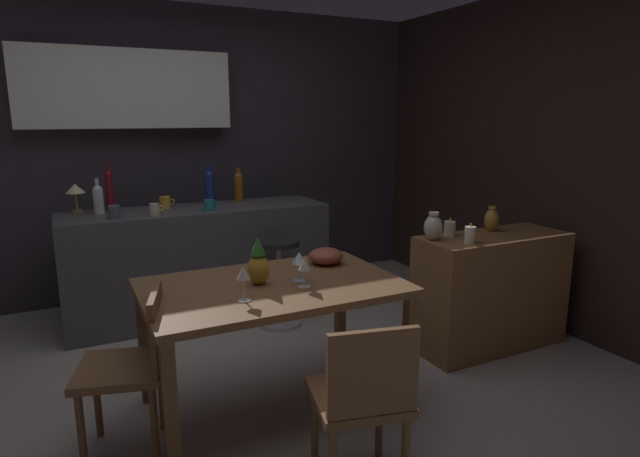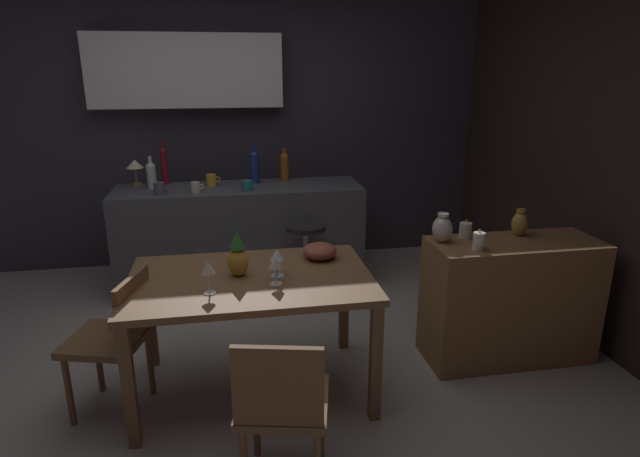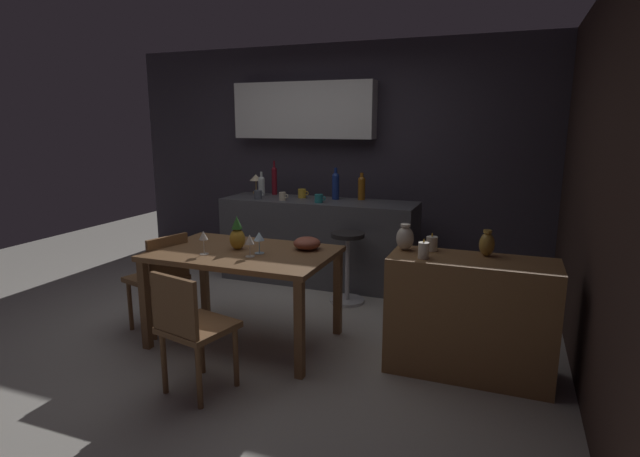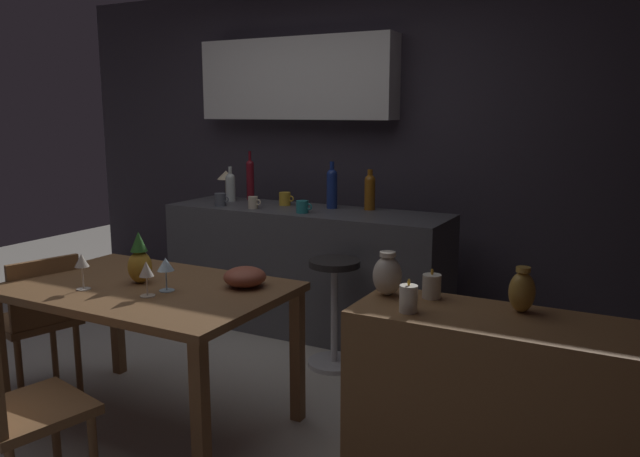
# 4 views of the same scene
# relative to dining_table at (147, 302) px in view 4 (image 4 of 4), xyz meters

# --- Properties ---
(ground_plane) EXTENTS (9.00, 9.00, 0.00)m
(ground_plane) POSITION_rel_dining_table_xyz_m (-0.12, 0.28, -0.66)
(ground_plane) COLOR #B7B2A8
(wall_kitchen_back) EXTENTS (5.20, 0.33, 2.60)m
(wall_kitchen_back) POSITION_rel_dining_table_xyz_m (-0.18, 2.35, 0.76)
(wall_kitchen_back) COLOR #38333D
(wall_kitchen_back) RESTS_ON ground_plane
(dining_table) EXTENTS (1.38, 0.89, 0.74)m
(dining_table) POSITION_rel_dining_table_xyz_m (0.00, 0.00, 0.00)
(dining_table) COLOR brown
(dining_table) RESTS_ON ground_plane
(kitchen_counter) EXTENTS (2.10, 0.60, 0.90)m
(kitchen_counter) POSITION_rel_dining_table_xyz_m (-0.01, 1.63, -0.21)
(kitchen_counter) COLOR #4C4C51
(kitchen_counter) RESTS_ON ground_plane
(sideboard_cabinet) EXTENTS (1.10, 0.44, 0.82)m
(sideboard_cabinet) POSITION_rel_dining_table_xyz_m (1.69, 0.09, -0.25)
(sideboard_cabinet) COLOR olive
(sideboard_cabinet) RESTS_ON ground_plane
(chair_near_window) EXTENTS (0.49, 0.49, 0.82)m
(chair_near_window) POSITION_rel_dining_table_xyz_m (-0.75, -0.07, -0.19)
(chair_near_window) COLOR brown
(chair_near_window) RESTS_ON ground_plane
(chair_by_doorway) EXTENTS (0.48, 0.48, 0.82)m
(chair_by_doorway) POSITION_rel_dining_table_xyz_m (0.09, -0.82, -0.20)
(chair_by_doorway) COLOR brown
(chair_by_doorway) RESTS_ON ground_plane
(bar_stool) EXTENTS (0.34, 0.34, 0.69)m
(bar_stool) POSITION_rel_dining_table_xyz_m (0.49, 1.11, -0.29)
(bar_stool) COLOR #262323
(bar_stool) RESTS_ON ground_plane
(wine_glass_left) EXTENTS (0.08, 0.08, 0.16)m
(wine_glass_left) POSITION_rel_dining_table_xyz_m (0.15, -0.02, 0.21)
(wine_glass_left) COLOR silver
(wine_glass_left) RESTS_ON dining_table
(wine_glass_right) EXTENTS (0.07, 0.07, 0.17)m
(wine_glass_right) POSITION_rel_dining_table_xyz_m (0.13, -0.13, 0.21)
(wine_glass_right) COLOR silver
(wine_glass_right) RESTS_ON dining_table
(wine_glass_center) EXTENTS (0.07, 0.07, 0.18)m
(wine_glass_center) POSITION_rel_dining_table_xyz_m (-0.22, -0.19, 0.22)
(wine_glass_center) COLOR silver
(wine_glass_center) RESTS_ON dining_table
(pineapple_centerpiece) EXTENTS (0.12, 0.12, 0.26)m
(pineapple_centerpiece) POSITION_rel_dining_table_xyz_m (-0.07, 0.03, 0.20)
(pineapple_centerpiece) COLOR gold
(pineapple_centerpiece) RESTS_ON dining_table
(fruit_bowl) EXTENTS (0.21, 0.21, 0.10)m
(fruit_bowl) POSITION_rel_dining_table_xyz_m (0.44, 0.22, 0.13)
(fruit_bowl) COLOR #9E4C38
(fruit_bowl) RESTS_ON dining_table
(wine_bottle_clear) EXTENTS (0.08, 0.08, 0.27)m
(wine_bottle_clear) POSITION_rel_dining_table_xyz_m (-0.73, 1.72, 0.36)
(wine_bottle_clear) COLOR silver
(wine_bottle_clear) RESTS_ON kitchen_counter
(wine_bottle_ruby) EXTENTS (0.06, 0.06, 0.39)m
(wine_bottle_ruby) POSITION_rel_dining_table_xyz_m (-0.64, 1.86, 0.42)
(wine_bottle_ruby) COLOR maroon
(wine_bottle_ruby) RESTS_ON kitchen_counter
(wine_bottle_amber) EXTENTS (0.08, 0.08, 0.29)m
(wine_bottle_amber) POSITION_rel_dining_table_xyz_m (0.41, 1.83, 0.38)
(wine_bottle_amber) COLOR #8C5114
(wine_bottle_amber) RESTS_ON kitchen_counter
(wine_bottle_cobalt) EXTENTS (0.08, 0.08, 0.34)m
(wine_bottle_cobalt) POSITION_rel_dining_table_xyz_m (0.14, 1.77, 0.40)
(wine_bottle_cobalt) COLOR navy
(wine_bottle_cobalt) RESTS_ON kitchen_counter
(cup_teal) EXTENTS (0.12, 0.09, 0.09)m
(cup_teal) POSITION_rel_dining_table_xyz_m (0.05, 1.48, 0.29)
(cup_teal) COLOR teal
(cup_teal) RESTS_ON kitchen_counter
(cup_slate) EXTENTS (0.12, 0.08, 0.10)m
(cup_slate) POSITION_rel_dining_table_xyz_m (-0.65, 1.48, 0.29)
(cup_slate) COLOR #515660
(cup_slate) RESTS_ON kitchen_counter
(cup_mustard) EXTENTS (0.12, 0.09, 0.10)m
(cup_mustard) POSITION_rel_dining_table_xyz_m (-0.24, 1.73, 0.29)
(cup_mustard) COLOR gold
(cup_mustard) RESTS_ON kitchen_counter
(cup_cream) EXTENTS (0.11, 0.07, 0.09)m
(cup_cream) POSITION_rel_dining_table_xyz_m (-0.36, 1.49, 0.29)
(cup_cream) COLOR beige
(cup_cream) RESTS_ON kitchen_counter
(counter_lamp) EXTENTS (0.15, 0.15, 0.22)m
(counter_lamp) POSITION_rel_dining_table_xyz_m (-0.88, 1.87, 0.41)
(counter_lamp) COLOR #A58447
(counter_lamp) RESTS_ON kitchen_counter
(pillar_candle_tall) EXTENTS (0.08, 0.08, 0.13)m
(pillar_candle_tall) POSITION_rel_dining_table_xyz_m (1.40, 0.22, 0.21)
(pillar_candle_tall) COLOR white
(pillar_candle_tall) RESTS_ON sideboard_cabinet
(pillar_candle_short) EXTENTS (0.07, 0.07, 0.13)m
(pillar_candle_short) POSITION_rel_dining_table_xyz_m (1.38, -0.01, 0.22)
(pillar_candle_short) COLOR white
(pillar_candle_short) RESTS_ON sideboard_cabinet
(vase_ceramic_ivory) EXTENTS (0.12, 0.12, 0.19)m
(vase_ceramic_ivory) POSITION_rel_dining_table_xyz_m (1.22, 0.17, 0.25)
(vase_ceramic_ivory) COLOR beige
(vase_ceramic_ivory) RESTS_ON sideboard_cabinet
(vase_brass) EXTENTS (0.10, 0.10, 0.18)m
(vase_brass) POSITION_rel_dining_table_xyz_m (1.77, 0.20, 0.25)
(vase_brass) COLOR #B78C38
(vase_brass) RESTS_ON sideboard_cabinet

